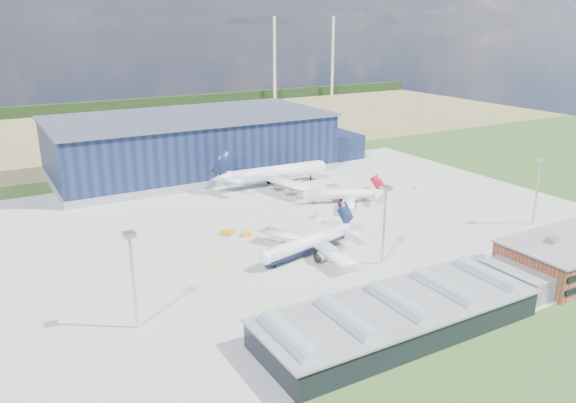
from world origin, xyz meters
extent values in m
plane|color=#25491B|center=(0.00, 0.00, 0.00)|extent=(600.00, 600.00, 0.00)
cube|color=#A3A39D|center=(0.00, 10.00, 0.03)|extent=(220.00, 160.00, 0.06)
cube|color=yellow|center=(0.00, -10.00, 0.07)|extent=(180.00, 0.40, 0.02)
cube|color=yellow|center=(0.00, 35.00, 0.07)|extent=(180.00, 0.40, 0.02)
cube|color=yellow|center=(-30.00, 10.00, 0.07)|extent=(0.40, 120.00, 0.02)
cube|color=yellow|center=(40.00, 10.00, 0.07)|extent=(0.40, 120.00, 0.02)
cube|color=#927C4F|center=(0.00, 220.00, 0.00)|extent=(600.00, 220.00, 0.01)
cube|color=black|center=(0.00, 300.00, 4.00)|extent=(600.00, 8.00, 8.00)
cylinder|color=silver|center=(150.00, 290.00, 35.00)|extent=(2.40, 2.40, 70.00)
cylinder|color=silver|center=(210.00, 290.00, 35.00)|extent=(2.40, 2.40, 70.00)
cube|color=#101B37|center=(0.00, 95.00, 12.50)|extent=(120.00, 60.00, 25.00)
cube|color=gray|center=(0.00, 95.00, 1.60)|extent=(121.00, 61.00, 3.20)
cube|color=#505766|center=(0.00, 95.00, 25.50)|extent=(122.00, 62.00, 1.20)
cube|color=#101B37|center=(72.00, 90.00, 6.00)|extent=(24.00, 30.00, 12.00)
cube|color=black|center=(55.00, -48.80, 3.00)|extent=(44.00, 0.40, 1.40)
cube|color=black|center=(55.00, -48.80, 6.50)|extent=(44.00, 0.40, 1.40)
cube|color=#9D9D99|center=(45.00, -58.00, 10.10)|extent=(3.20, 2.60, 1.60)
cube|color=black|center=(-10.00, -60.00, 3.00)|extent=(65.00, 22.00, 6.00)
cube|color=slate|center=(-10.00, -60.00, 6.20)|extent=(66.00, 23.00, 0.50)
cube|color=slate|center=(30.00, -60.00, 3.00)|extent=(10.00, 18.00, 6.00)
cylinder|color=#9AB2BE|center=(-38.00, -60.00, 6.40)|extent=(4.40, 18.00, 4.40)
cylinder|color=#9AB2BE|center=(-24.00, -60.00, 6.40)|extent=(4.40, 18.00, 4.40)
cylinder|color=#9AB2BE|center=(-10.00, -60.00, 6.40)|extent=(4.40, 18.00, 4.40)
cylinder|color=#9AB2BE|center=(4.00, -60.00, 6.40)|extent=(4.40, 18.00, 4.40)
cylinder|color=#9AB2BE|center=(18.00, -60.00, 6.40)|extent=(4.40, 18.00, 4.40)
cylinder|color=silver|center=(-60.00, -30.00, 11.00)|extent=(0.70, 0.70, 22.00)
cube|color=silver|center=(-60.00, -30.00, 22.50)|extent=(2.60, 2.60, 1.00)
cylinder|color=silver|center=(10.00, -30.00, 11.00)|extent=(0.70, 0.70, 22.00)
cube|color=silver|center=(10.00, -30.00, 22.50)|extent=(2.60, 2.60, 1.00)
cylinder|color=silver|center=(75.00, -30.00, 11.00)|extent=(0.70, 0.70, 22.00)
cube|color=silver|center=(75.00, -30.00, 22.50)|extent=(2.60, 2.60, 1.00)
cube|color=#F7A115|center=(-18.55, 12.80, 0.85)|extent=(3.95, 4.73, 1.69)
cube|color=#F7A115|center=(-13.73, 8.90, 0.71)|extent=(3.25, 3.86, 1.42)
cube|color=silver|center=(16.84, 11.61, 1.08)|extent=(5.30, 3.17, 2.16)
cube|color=silver|center=(70.81, 22.41, 0.59)|extent=(2.42, 3.08, 1.18)
cube|color=silver|center=(21.97, -2.24, 0.96)|extent=(4.12, 4.45, 1.91)
cube|color=#F7A115|center=(32.74, 53.71, 0.66)|extent=(2.09, 3.15, 1.32)
cube|color=silver|center=(72.71, -46.00, 1.06)|extent=(4.89, 3.75, 2.12)
cube|color=silver|center=(31.06, -46.00, 1.58)|extent=(3.28, 5.28, 3.15)
imported|color=#99999E|center=(31.32, -48.00, 0.62)|extent=(3.73, 1.70, 1.24)
imported|color=#99999E|center=(40.78, -48.00, 0.57)|extent=(3.63, 2.38, 1.13)
camera|label=1|loc=(-86.27, -143.69, 65.85)|focal=35.00mm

